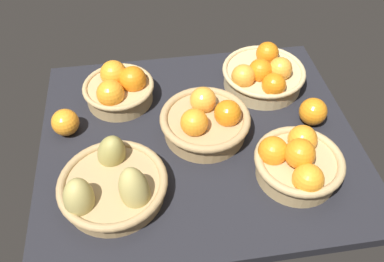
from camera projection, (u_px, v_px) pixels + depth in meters
The scene contains 8 objects.
market_tray at pixel (199, 140), 108.31cm from camera, with size 84.00×72.00×3.00cm, color black.
basket_near_left_pears at pixel (112, 184), 91.77cm from camera, with size 25.52×25.63×13.77cm.
basket_far_right at pixel (264, 74), 118.16cm from camera, with size 24.64×24.64×10.90cm.
basket_center at pixel (206, 121), 104.82cm from camera, with size 23.86×23.86×11.41cm.
basket_far_left at pixel (119, 88), 113.82cm from camera, with size 20.34×20.34×10.97cm.
basket_near_right at pixel (297, 162), 94.84cm from camera, with size 21.44×21.44×12.39cm.
loose_orange_front_gap at pixel (313, 112), 108.33cm from camera, with size 7.57×7.57×7.57cm, color orange.
loose_orange_back_gap at pixel (65, 122), 105.72cm from camera, with size 7.27×7.27×7.27cm, color orange.
Camera 1 is at (-12.53, -71.29, 82.12)cm, focal length 37.33 mm.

